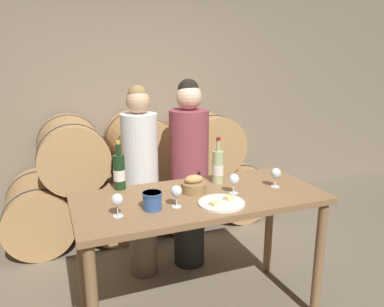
{
  "coord_description": "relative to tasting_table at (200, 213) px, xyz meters",
  "views": [
    {
      "loc": [
        -0.9,
        -2.12,
        1.79
      ],
      "look_at": [
        0.0,
        0.15,
        1.15
      ],
      "focal_mm": 35.0,
      "sensor_mm": 36.0,
      "label": 1
    }
  ],
  "objects": [
    {
      "name": "person_left",
      "position": [
        -0.23,
        0.68,
        0.04
      ],
      "size": [
        0.28,
        0.28,
        1.58
      ],
      "color": "#756651",
      "rests_on": "ground_plane"
    },
    {
      "name": "stone_wall_back",
      "position": [
        0.0,
        2.17,
        0.82
      ],
      "size": [
        10.0,
        0.12,
        3.2
      ],
      "color": "gray",
      "rests_on": "ground_plane"
    },
    {
      "name": "wine_glass_left",
      "position": [
        -0.21,
        -0.12,
        0.22
      ],
      "size": [
        0.07,
        0.07,
        0.14
      ],
      "color": "white",
      "rests_on": "tasting_table"
    },
    {
      "name": "bread_basket",
      "position": [
        -0.01,
        0.08,
        0.17
      ],
      "size": [
        0.17,
        0.17,
        0.12
      ],
      "color": "olive",
      "rests_on": "tasting_table"
    },
    {
      "name": "blue_crock",
      "position": [
        -0.35,
        -0.1,
        0.18
      ],
      "size": [
        0.12,
        0.12,
        0.11
      ],
      "color": "#335693",
      "rests_on": "tasting_table"
    },
    {
      "name": "wine_bottle_red",
      "position": [
        -0.46,
        0.32,
        0.24
      ],
      "size": [
        0.08,
        0.08,
        0.34
      ],
      "color": "#193819",
      "rests_on": "tasting_table"
    },
    {
      "name": "wine_glass_center",
      "position": [
        0.22,
        -0.05,
        0.22
      ],
      "size": [
        0.07,
        0.07,
        0.14
      ],
      "color": "white",
      "rests_on": "tasting_table"
    },
    {
      "name": "tasting_table",
      "position": [
        0.0,
        0.0,
        0.0
      ],
      "size": [
        1.63,
        0.74,
        0.9
      ],
      "color": "olive",
      "rests_on": "ground_plane"
    },
    {
      "name": "wine_bottle_white",
      "position": [
        0.22,
        0.19,
        0.24
      ],
      "size": [
        0.08,
        0.08,
        0.34
      ],
      "color": "#ADBC7F",
      "rests_on": "tasting_table"
    },
    {
      "name": "barrel_stack",
      "position": [
        0.0,
        1.6,
        -0.22
      ],
      "size": [
        2.73,
        0.9,
        1.22
      ],
      "color": "tan",
      "rests_on": "ground_plane"
    },
    {
      "name": "person_right",
      "position": [
        0.18,
        0.68,
        0.05
      ],
      "size": [
        0.33,
        0.33,
        1.62
      ],
      "color": "#232326",
      "rests_on": "ground_plane"
    },
    {
      "name": "wine_glass_right",
      "position": [
        0.55,
        -0.04,
        0.22
      ],
      "size": [
        0.07,
        0.07,
        0.14
      ],
      "color": "white",
      "rests_on": "tasting_table"
    },
    {
      "name": "cheese_plate",
      "position": [
        0.07,
        -0.18,
        0.13
      ],
      "size": [
        0.29,
        0.29,
        0.04
      ],
      "color": "white",
      "rests_on": "tasting_table"
    },
    {
      "name": "wine_glass_far_left",
      "position": [
        -0.56,
        -0.13,
        0.22
      ],
      "size": [
        0.07,
        0.07,
        0.14
      ],
      "color": "white",
      "rests_on": "tasting_table"
    }
  ]
}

